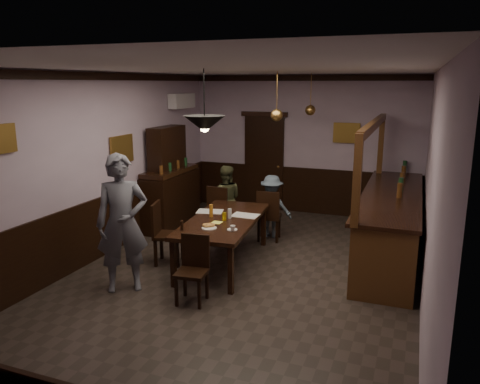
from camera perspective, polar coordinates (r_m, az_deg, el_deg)
The scene contains 31 objects.
room at distance 6.53m, azimuth -0.22°, elevation 1.50°, with size 5.01×8.01×3.01m.
dining_table at distance 7.34m, azimuth -2.02°, elevation -3.74°, with size 1.20×2.28×0.75m.
chair_far_left at distance 8.68m, azimuth -2.44°, elevation -2.10°, with size 0.47×0.47×0.98m.
chair_far_right at distance 8.46m, azimuth 3.52°, elevation -2.64°, with size 0.47×0.47×0.95m.
chair_near at distance 6.22m, azimuth -5.72°, elevation -8.92°, with size 0.43×0.43×0.89m.
chair_side at distance 7.51m, azimuth -9.31°, elevation -4.63°, with size 0.52×0.52×0.99m.
person_standing at distance 6.57m, azimuth -14.16°, elevation -3.72°, with size 0.70×0.46×1.91m, color slate.
person_seated_left at distance 8.90m, azimuth -1.80°, elevation -0.91°, with size 0.64×0.50×1.31m, color #484A2C.
person_seated_right at distance 8.70m, azimuth 3.87°, elevation -1.74°, with size 0.76×0.43×1.17m, color slate.
newspaper_left at distance 7.72m, azimuth -3.69°, elevation -2.38°, with size 0.42×0.30×0.01m, color silver.
newspaper_right at distance 7.47m, azimuth 0.64°, elevation -2.87°, with size 0.42×0.30×0.01m, color silver.
napkin at distance 7.12m, azimuth -2.85°, elevation -3.73°, with size 0.15×0.15×0.00m, color #F9FF5D.
saucer at distance 6.76m, azimuth -0.96°, elevation -4.59°, with size 0.15×0.15×0.01m, color white.
coffee_cup at distance 6.69m, azimuth -0.90°, elevation -4.40°, with size 0.08×0.08×0.07m, color white.
pastry_plate at distance 6.84m, azimuth -3.78°, elevation -4.40°, with size 0.22×0.22×0.01m, color white.
pastry_ring_a at distance 6.88m, azimuth -4.08°, elevation -4.06°, with size 0.13×0.13×0.04m, color #C68C47.
pastry_ring_b at distance 6.89m, azimuth -3.59°, elevation -4.02°, with size 0.13×0.13×0.04m, color #C68C47.
soda_can at distance 7.22m, azimuth -1.93°, elevation -3.00°, with size 0.07×0.07×0.12m, color yellow.
beer_glass at distance 7.39m, azimuth -3.55°, elevation -2.30°, with size 0.06×0.06×0.20m, color #BF721E.
water_glass at distance 7.32m, azimuth -1.27°, elevation -2.63°, with size 0.06×0.06×0.15m, color silver.
pepper_mill at distance 6.79m, azimuth -7.10°, elevation -4.06°, with size 0.04×0.04×0.14m, color black.
sideboard at distance 9.36m, azimuth -8.51°, elevation 0.57°, with size 0.54×1.51×2.00m.
bar_counter at distance 8.14m, azimuth 17.88°, elevation -3.55°, with size 0.92×3.97×2.23m.
door_back at distance 10.57m, azimuth 2.93°, elevation 3.51°, with size 0.90×0.06×2.10m, color black.
ac_unit at distance 10.03m, azimuth -7.10°, elevation 10.96°, with size 0.20×0.85×0.30m.
picture_left_small at distance 6.49m, azimuth -26.62°, elevation 5.87°, with size 0.04×0.28×0.36m.
picture_left_large at distance 8.35m, azimuth -14.20°, elevation 5.06°, with size 0.04×0.62×0.48m.
picture_back at distance 10.08m, azimuth 12.86°, elevation 7.04°, with size 0.55×0.04×0.42m.
pendant_iron at distance 6.29m, azimuth -4.34°, elevation 8.28°, with size 0.56×0.56×0.82m.
pendant_brass_mid at distance 7.80m, azimuth 4.49°, elevation 9.30°, with size 0.20×0.20×0.81m.
pendant_brass_far at distance 9.32m, azimuth 8.56°, elevation 9.82°, with size 0.20×0.20×0.81m.
Camera 1 is at (2.30, -5.97, 2.82)m, focal length 35.00 mm.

